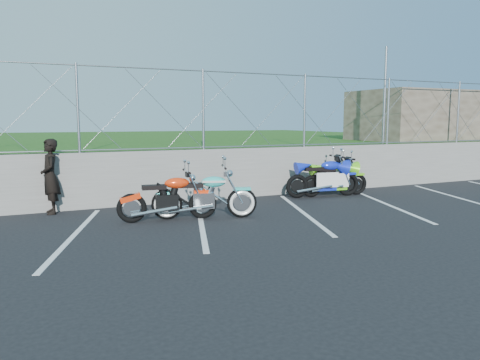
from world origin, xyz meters
name	(u,v)px	position (x,y,z in m)	size (l,w,h in m)	color
ground	(220,233)	(0.00, 0.00, 0.00)	(90.00, 90.00, 0.00)	black
retaining_wall	(166,177)	(0.00, 3.50, 0.65)	(30.00, 0.22, 1.30)	slate
grass_field	(103,152)	(0.00, 13.50, 0.65)	(30.00, 20.00, 1.30)	#1D4612
stone_building	(423,116)	(10.50, 5.50, 2.20)	(5.00, 3.00, 1.80)	brown
chain_link_fence	(164,109)	(0.00, 3.50, 2.30)	(28.00, 0.03, 2.00)	gray
sign_pole	(385,96)	(7.20, 3.90, 2.80)	(0.08, 0.08, 3.00)	gray
parking_lines	(255,217)	(1.20, 1.00, 0.00)	(18.29, 4.31, 0.01)	silver
cruiser_turquoise	(206,198)	(0.23, 1.31, 0.44)	(2.12, 0.84, 1.09)	black
naked_orange	(169,200)	(-0.53, 1.43, 0.43)	(2.03, 0.69, 1.01)	black
sportbike_green	(336,180)	(4.45, 2.60, 0.44)	(1.97, 0.70, 1.02)	black
sportbike_blue	(324,179)	(4.07, 2.60, 0.47)	(2.10, 0.75, 1.09)	black
person_standing	(50,177)	(-2.66, 3.20, 0.82)	(0.60, 0.39, 1.64)	black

